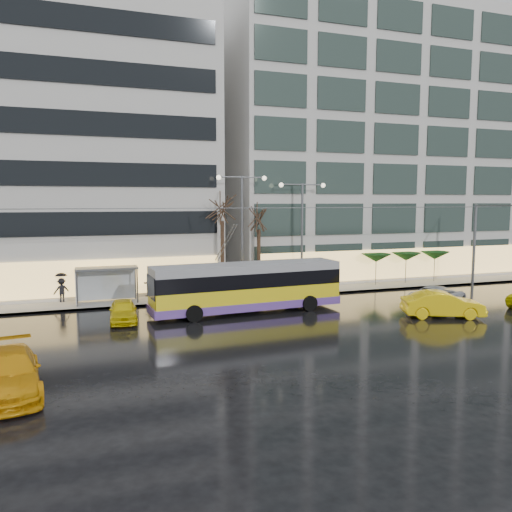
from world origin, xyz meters
name	(u,v)px	position (x,y,z in m)	size (l,w,h in m)	color
ground	(265,332)	(0.00, 0.00, 0.00)	(140.00, 140.00, 0.00)	black
sidewalk	(231,288)	(2.00, 14.00, 0.07)	(80.00, 10.00, 0.15)	gray
kerb	(249,298)	(2.00, 9.05, 0.07)	(80.00, 0.10, 0.15)	slate
building_right	(378,147)	(19.00, 19.00, 12.65)	(32.00, 14.00, 25.00)	#B3B0AB
trolleybus	(247,288)	(0.56, 5.10, 1.58)	(12.69, 5.12, 5.82)	yellow
catenary	(241,244)	(1.00, 7.94, 4.25)	(42.24, 5.12, 7.00)	#595B60
bus_shelter	(101,277)	(-8.38, 10.69, 1.96)	(4.20, 1.60, 2.51)	#595B60
street_lamp_near	(242,218)	(2.00, 10.80, 5.99)	(3.96, 0.36, 9.03)	#595B60
street_lamp_far	(302,221)	(7.00, 10.80, 5.71)	(3.96, 0.36, 8.53)	#595B60
tree_a	(222,203)	(0.50, 11.00, 7.09)	(3.20, 3.20, 8.40)	black
tree_b	(259,212)	(3.50, 11.20, 6.40)	(3.20, 3.20, 7.70)	black
parasol_a	(376,258)	(14.00, 11.00, 2.45)	(2.50, 2.50, 2.65)	#595B60
parasol_b	(406,257)	(17.00, 11.00, 2.45)	(2.50, 2.50, 2.65)	#595B60
parasol_c	(435,255)	(20.00, 11.00, 2.45)	(2.50, 2.50, 2.65)	#595B60
taxi_a	(123,311)	(-7.32, 5.04, 0.67)	(1.59, 3.95, 1.34)	yellow
taxi_b	(443,304)	(11.73, -0.23, 0.81)	(1.72, 4.94, 1.63)	yellow
taxi_d	(8,373)	(-12.26, -5.27, 0.81)	(2.26, 5.57, 1.62)	orange
sedan_silver	(438,296)	(13.75, 2.70, 0.71)	(2.37, 5.14, 1.43)	#B9BABE
pedestrian_a	(161,282)	(-4.38, 9.55, 1.59)	(1.19, 1.20, 2.19)	black
pedestrian_b	(148,283)	(-5.01, 12.10, 1.11)	(1.16, 1.08, 1.91)	black
pedestrian_c	(62,286)	(-11.05, 11.82, 1.26)	(1.19, 0.96, 2.11)	black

